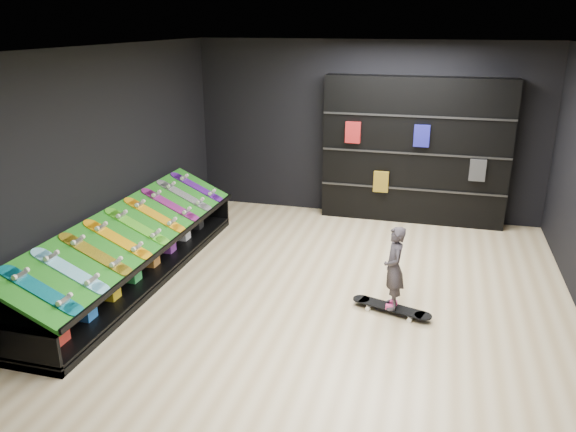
% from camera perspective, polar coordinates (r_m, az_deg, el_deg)
% --- Properties ---
extents(floor, '(6.00, 7.00, 0.01)m').
position_cam_1_polar(floor, '(7.05, 3.54, -8.57)').
color(floor, beige).
rests_on(floor, ground).
extents(ceiling, '(6.00, 7.00, 0.01)m').
position_cam_1_polar(ceiling, '(6.24, 4.12, 16.57)').
color(ceiling, white).
rests_on(ceiling, ground).
extents(wall_back, '(6.00, 0.02, 3.00)m').
position_cam_1_polar(wall_back, '(9.86, 7.96, 8.64)').
color(wall_back, black).
rests_on(wall_back, ground).
extents(wall_front, '(6.00, 0.02, 3.00)m').
position_cam_1_polar(wall_front, '(3.40, -8.49, -12.77)').
color(wall_front, black).
rests_on(wall_front, ground).
extents(wall_left, '(0.02, 7.00, 3.00)m').
position_cam_1_polar(wall_left, '(7.64, -18.88, 4.69)').
color(wall_left, black).
rests_on(wall_left, ground).
extents(display_rack, '(0.90, 4.50, 0.50)m').
position_cam_1_polar(display_rack, '(7.80, -15.13, -4.37)').
color(display_rack, black).
rests_on(display_rack, ground).
extents(turf_ramp, '(0.92, 4.50, 0.46)m').
position_cam_1_polar(turf_ramp, '(7.61, -15.11, -1.23)').
color(turf_ramp, '#15640F').
rests_on(turf_ramp, display_rack).
extents(back_shelving, '(3.05, 0.36, 2.44)m').
position_cam_1_polar(back_shelving, '(9.67, 12.74, 6.44)').
color(back_shelving, black).
rests_on(back_shelving, ground).
extents(floor_skateboard, '(1.00, 0.49, 0.09)m').
position_cam_1_polar(floor_skateboard, '(6.85, 10.44, -9.33)').
color(floor_skateboard, black).
rests_on(floor_skateboard, ground).
extents(child, '(0.21, 0.26, 0.60)m').
position_cam_1_polar(child, '(6.69, 10.61, -6.75)').
color(child, black).
rests_on(child, floor_skateboard).
extents(display_board_0, '(0.93, 0.22, 0.50)m').
position_cam_1_polar(display_board_0, '(6.17, -23.79, -6.93)').
color(display_board_0, '#0C8C99').
rests_on(display_board_0, turf_ramp).
extents(display_board_1, '(0.93, 0.22, 0.50)m').
position_cam_1_polar(display_board_1, '(6.50, -21.23, -5.23)').
color(display_board_1, '#0CB2E5').
rests_on(display_board_1, turf_ramp).
extents(display_board_2, '(0.93, 0.22, 0.50)m').
position_cam_1_polar(display_board_2, '(6.85, -18.95, -3.69)').
color(display_board_2, yellow).
rests_on(display_board_2, turf_ramp).
extents(display_board_3, '(0.93, 0.22, 0.50)m').
position_cam_1_polar(display_board_3, '(7.22, -16.89, -2.30)').
color(display_board_3, yellow).
rests_on(display_board_3, turf_ramp).
extents(display_board_4, '(0.93, 0.22, 0.50)m').
position_cam_1_polar(display_board_4, '(7.59, -15.04, -1.04)').
color(display_board_4, green).
rests_on(display_board_4, turf_ramp).
extents(display_board_5, '(0.93, 0.22, 0.50)m').
position_cam_1_polar(display_board_5, '(7.98, -13.37, 0.09)').
color(display_board_5, orange).
rests_on(display_board_5, turf_ramp).
extents(display_board_6, '(0.93, 0.22, 0.50)m').
position_cam_1_polar(display_board_6, '(8.38, -11.86, 1.13)').
color(display_board_6, '#2626BF').
rests_on(display_board_6, turf_ramp).
extents(display_board_7, '(0.93, 0.22, 0.50)m').
position_cam_1_polar(display_board_7, '(8.78, -10.48, 2.06)').
color(display_board_7, black).
rests_on(display_board_7, turf_ramp).
extents(display_board_8, '(0.93, 0.22, 0.50)m').
position_cam_1_polar(display_board_8, '(9.19, -9.22, 2.91)').
color(display_board_8, purple).
rests_on(display_board_8, turf_ramp).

